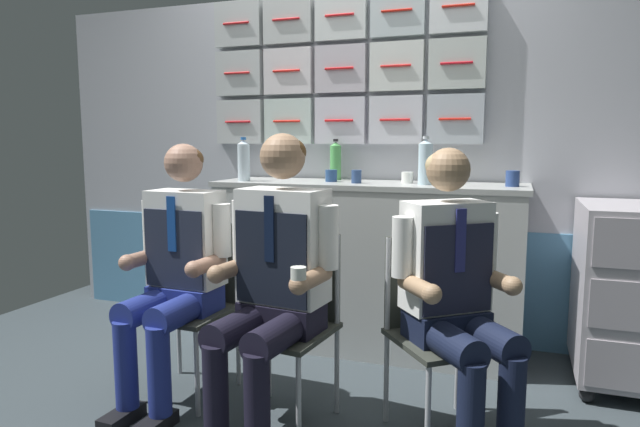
{
  "coord_description": "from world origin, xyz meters",
  "views": [
    {
      "loc": [
        1.02,
        -2.05,
        1.23
      ],
      "look_at": [
        0.15,
        0.41,
        0.89
      ],
      "focal_mm": 31.13,
      "sensor_mm": 36.0,
      "label": 1
    }
  ],
  "objects_px": {
    "service_trolley": "(620,289)",
    "crew_member_left": "(176,264)",
    "folding_chair_center": "(293,306)",
    "crew_member_center": "(274,271)",
    "snack_banana": "(451,180)",
    "folding_chair_near_trolley": "(434,313)",
    "crew_member_near_trolley": "(456,288)",
    "folding_chair_left": "(197,289)",
    "water_bottle_tall": "(244,160)",
    "coffee_cup_spare": "(331,175)"
  },
  "relations": [
    {
      "from": "crew_member_left",
      "to": "crew_member_near_trolley",
      "type": "height_order",
      "value": "crew_member_left"
    },
    {
      "from": "folding_chair_left",
      "to": "snack_banana",
      "type": "distance_m",
      "value": 1.52
    },
    {
      "from": "crew_member_center",
      "to": "folding_chair_near_trolley",
      "type": "bearing_deg",
      "value": 22.59
    },
    {
      "from": "snack_banana",
      "to": "folding_chair_near_trolley",
      "type": "bearing_deg",
      "value": -87.1
    },
    {
      "from": "folding_chair_center",
      "to": "folding_chair_near_trolley",
      "type": "bearing_deg",
      "value": 9.74
    },
    {
      "from": "folding_chair_left",
      "to": "crew_member_left",
      "type": "xyz_separation_m",
      "value": [
        -0.01,
        -0.16,
        0.16
      ]
    },
    {
      "from": "service_trolley",
      "to": "folding_chair_center",
      "type": "height_order",
      "value": "service_trolley"
    },
    {
      "from": "folding_chair_center",
      "to": "crew_member_near_trolley",
      "type": "distance_m",
      "value": 0.73
    },
    {
      "from": "folding_chair_near_trolley",
      "to": "snack_banana",
      "type": "relative_size",
      "value": 4.78
    },
    {
      "from": "folding_chair_left",
      "to": "snack_banana",
      "type": "relative_size",
      "value": 4.78
    },
    {
      "from": "service_trolley",
      "to": "crew_member_left",
      "type": "distance_m",
      "value": 2.19
    },
    {
      "from": "folding_chair_center",
      "to": "snack_banana",
      "type": "distance_m",
      "value": 1.26
    },
    {
      "from": "folding_chair_left",
      "to": "coffee_cup_spare",
      "type": "relative_size",
      "value": 11.6
    },
    {
      "from": "crew_member_left",
      "to": "folding_chair_center",
      "type": "distance_m",
      "value": 0.59
    },
    {
      "from": "folding_chair_center",
      "to": "water_bottle_tall",
      "type": "xyz_separation_m",
      "value": [
        -0.64,
        0.79,
        0.61
      ]
    },
    {
      "from": "folding_chair_near_trolley",
      "to": "coffee_cup_spare",
      "type": "xyz_separation_m",
      "value": [
        -0.73,
        0.81,
        0.53
      ]
    },
    {
      "from": "crew_member_center",
      "to": "folding_chair_left",
      "type": "bearing_deg",
      "value": 154.25
    },
    {
      "from": "folding_chair_near_trolley",
      "to": "water_bottle_tall",
      "type": "height_order",
      "value": "water_bottle_tall"
    },
    {
      "from": "water_bottle_tall",
      "to": "snack_banana",
      "type": "relative_size",
      "value": 1.53
    },
    {
      "from": "folding_chair_center",
      "to": "crew_member_center",
      "type": "distance_m",
      "value": 0.25
    },
    {
      "from": "folding_chair_near_trolley",
      "to": "crew_member_center",
      "type": "bearing_deg",
      "value": -157.41
    },
    {
      "from": "coffee_cup_spare",
      "to": "snack_banana",
      "type": "xyz_separation_m",
      "value": [
        0.69,
        0.09,
        -0.02
      ]
    },
    {
      "from": "folding_chair_center",
      "to": "coffee_cup_spare",
      "type": "bearing_deg",
      "value": 97.7
    },
    {
      "from": "crew_member_left",
      "to": "water_bottle_tall",
      "type": "xyz_separation_m",
      "value": [
        -0.08,
        0.85,
        0.45
      ]
    },
    {
      "from": "service_trolley",
      "to": "crew_member_center",
      "type": "relative_size",
      "value": 0.73
    },
    {
      "from": "folding_chair_left",
      "to": "folding_chair_center",
      "type": "height_order",
      "value": "same"
    },
    {
      "from": "crew_member_left",
      "to": "crew_member_center",
      "type": "height_order",
      "value": "crew_member_center"
    },
    {
      "from": "service_trolley",
      "to": "folding_chair_center",
      "type": "relative_size",
      "value": 1.12
    },
    {
      "from": "water_bottle_tall",
      "to": "coffee_cup_spare",
      "type": "height_order",
      "value": "water_bottle_tall"
    },
    {
      "from": "service_trolley",
      "to": "crew_member_center",
      "type": "xyz_separation_m",
      "value": [
        -1.45,
        -0.99,
        0.2
      ]
    },
    {
      "from": "folding_chair_near_trolley",
      "to": "coffee_cup_spare",
      "type": "relative_size",
      "value": 11.6
    },
    {
      "from": "folding_chair_center",
      "to": "crew_member_center",
      "type": "xyz_separation_m",
      "value": [
        -0.02,
        -0.16,
        0.19
      ]
    },
    {
      "from": "folding_chair_left",
      "to": "folding_chair_center",
      "type": "xyz_separation_m",
      "value": [
        0.56,
        -0.1,
        0.0
      ]
    },
    {
      "from": "folding_chair_near_trolley",
      "to": "crew_member_near_trolley",
      "type": "xyz_separation_m",
      "value": [
        0.1,
        -0.13,
        0.15
      ]
    },
    {
      "from": "folding_chair_center",
      "to": "water_bottle_tall",
      "type": "distance_m",
      "value": 1.19
    },
    {
      "from": "crew_member_near_trolley",
      "to": "snack_banana",
      "type": "distance_m",
      "value": 1.09
    },
    {
      "from": "crew_member_near_trolley",
      "to": "folding_chair_left",
      "type": "bearing_deg",
      "value": 174.37
    },
    {
      "from": "folding_chair_near_trolley",
      "to": "coffee_cup_spare",
      "type": "height_order",
      "value": "coffee_cup_spare"
    },
    {
      "from": "folding_chair_center",
      "to": "crew_member_near_trolley",
      "type": "height_order",
      "value": "crew_member_near_trolley"
    },
    {
      "from": "crew_member_center",
      "to": "snack_banana",
      "type": "distance_m",
      "value": 1.33
    },
    {
      "from": "snack_banana",
      "to": "folding_chair_left",
      "type": "bearing_deg",
      "value": -141.29
    },
    {
      "from": "water_bottle_tall",
      "to": "crew_member_center",
      "type": "bearing_deg",
      "value": -56.75
    },
    {
      "from": "folding_chair_near_trolley",
      "to": "crew_member_near_trolley",
      "type": "distance_m",
      "value": 0.22
    },
    {
      "from": "folding_chair_left",
      "to": "folding_chair_near_trolley",
      "type": "distance_m",
      "value": 1.17
    },
    {
      "from": "service_trolley",
      "to": "folding_chair_near_trolley",
      "type": "xyz_separation_m",
      "value": [
        -0.82,
        -0.72,
        0.01
      ]
    },
    {
      "from": "crew_member_center",
      "to": "crew_member_left",
      "type": "bearing_deg",
      "value": 169.76
    },
    {
      "from": "snack_banana",
      "to": "crew_member_left",
      "type": "bearing_deg",
      "value": -136.79
    },
    {
      "from": "crew_member_center",
      "to": "coffee_cup_spare",
      "type": "bearing_deg",
      "value": 95.59
    },
    {
      "from": "service_trolley",
      "to": "water_bottle_tall",
      "type": "distance_m",
      "value": 2.16
    },
    {
      "from": "folding_chair_left",
      "to": "crew_member_left",
      "type": "distance_m",
      "value": 0.23
    }
  ]
}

